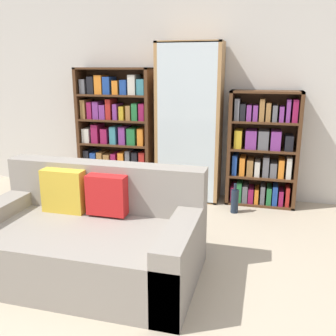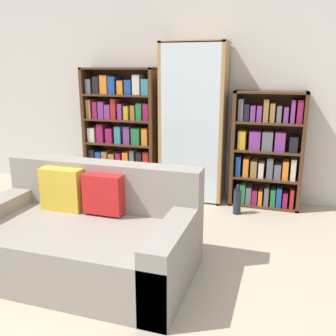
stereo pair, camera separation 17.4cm
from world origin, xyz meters
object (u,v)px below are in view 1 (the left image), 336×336
at_px(couch, 89,239).
at_px(bookshelf_left, 116,134).
at_px(bookshelf_right, 262,151).
at_px(wine_bottle, 235,201).
at_px(display_cabinet, 189,124).

relative_size(couch, bookshelf_left, 1.09).
distance_m(bookshelf_right, wine_bottle, 0.68).
xyz_separation_m(couch, wine_bottle, (1.00, 1.55, -0.14)).
distance_m(display_cabinet, wine_bottle, 1.05).
xyz_separation_m(couch, bookshelf_right, (1.26, 1.93, 0.36)).
bearing_deg(display_cabinet, wine_bottle, -30.99).
height_order(bookshelf_left, wine_bottle, bookshelf_left).
xyz_separation_m(couch, bookshelf_left, (-0.55, 1.93, 0.48)).
distance_m(couch, bookshelf_left, 2.06).
bearing_deg(wine_bottle, bookshelf_right, 55.25).
bearing_deg(couch, display_cabinet, 78.24).
height_order(couch, bookshelf_right, bookshelf_right).
bearing_deg(couch, bookshelf_left, 105.87).
distance_m(couch, wine_bottle, 1.85).
distance_m(bookshelf_left, display_cabinet, 0.96).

